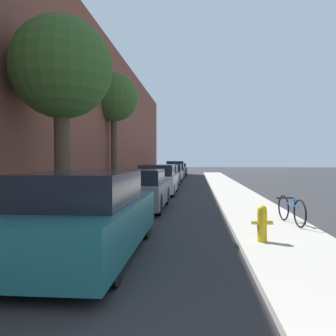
{
  "coord_description": "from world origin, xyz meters",
  "views": [
    {
      "loc": [
        1.08,
        -0.4,
        1.73
      ],
      "look_at": [
        0.2,
        10.03,
        1.46
      ],
      "focal_mm": 36.95,
      "sensor_mm": 36.0,
      "label": 1
    }
  ],
  "objects_px": {
    "parked_car_grey": "(140,190)",
    "parked_car_champagne": "(171,173)",
    "parked_car_white": "(158,180)",
    "street_tree_far": "(114,98)",
    "parked_car_navy": "(175,170)",
    "street_tree_near": "(62,70)",
    "fire_hydrant": "(262,223)",
    "parked_car_black": "(178,169)",
    "parked_car_teal": "(86,216)",
    "bicycle": "(291,210)",
    "parked_car_maroon": "(165,176)"
  },
  "relations": [
    {
      "from": "parked_car_maroon",
      "to": "parked_car_navy",
      "type": "distance_m",
      "value": 11.01
    },
    {
      "from": "parked_car_teal",
      "to": "parked_car_maroon",
      "type": "relative_size",
      "value": 1.15
    },
    {
      "from": "parked_car_champagne",
      "to": "street_tree_near",
      "type": "relative_size",
      "value": 0.76
    },
    {
      "from": "parked_car_teal",
      "to": "fire_hydrant",
      "type": "height_order",
      "value": "parked_car_teal"
    },
    {
      "from": "parked_car_white",
      "to": "street_tree_far",
      "type": "relative_size",
      "value": 0.66
    },
    {
      "from": "parked_car_maroon",
      "to": "parked_car_champagne",
      "type": "bearing_deg",
      "value": 90.47
    },
    {
      "from": "parked_car_teal",
      "to": "parked_car_grey",
      "type": "distance_m",
      "value": 5.8
    },
    {
      "from": "parked_car_black",
      "to": "parked_car_teal",
      "type": "bearing_deg",
      "value": -89.88
    },
    {
      "from": "parked_car_white",
      "to": "street_tree_far",
      "type": "xyz_separation_m",
      "value": [
        -2.67,
        1.88,
        4.42
      ]
    },
    {
      "from": "parked_car_grey",
      "to": "parked_car_champagne",
      "type": "distance_m",
      "value": 15.64
    },
    {
      "from": "street_tree_near",
      "to": "bicycle",
      "type": "xyz_separation_m",
      "value": [
        5.95,
        -0.2,
        -3.64
      ]
    },
    {
      "from": "parked_car_navy",
      "to": "fire_hydrant",
      "type": "distance_m",
      "value": 26.15
    },
    {
      "from": "parked_car_teal",
      "to": "parked_car_navy",
      "type": "bearing_deg",
      "value": 90.12
    },
    {
      "from": "parked_car_white",
      "to": "street_tree_far",
      "type": "distance_m",
      "value": 5.49
    },
    {
      "from": "parked_car_champagne",
      "to": "street_tree_far",
      "type": "bearing_deg",
      "value": -106.58
    },
    {
      "from": "parked_car_maroon",
      "to": "street_tree_far",
      "type": "distance_m",
      "value": 5.89
    },
    {
      "from": "parked_car_teal",
      "to": "parked_car_white",
      "type": "bearing_deg",
      "value": 89.83
    },
    {
      "from": "parked_car_white",
      "to": "street_tree_near",
      "type": "bearing_deg",
      "value": -101.7
    },
    {
      "from": "parked_car_maroon",
      "to": "fire_hydrant",
      "type": "distance_m",
      "value": 15.29
    },
    {
      "from": "parked_car_white",
      "to": "bicycle",
      "type": "bearing_deg",
      "value": -62.52
    },
    {
      "from": "parked_car_champagne",
      "to": "parked_car_maroon",
      "type": "bearing_deg",
      "value": -89.53
    },
    {
      "from": "parked_car_teal",
      "to": "parked_car_champagne",
      "type": "xyz_separation_m",
      "value": [
        -0.1,
        21.44,
        -0.08
      ]
    },
    {
      "from": "parked_car_champagne",
      "to": "fire_hydrant",
      "type": "distance_m",
      "value": 20.86
    },
    {
      "from": "parked_car_grey",
      "to": "street_tree_far",
      "type": "distance_m",
      "value": 8.81
    },
    {
      "from": "parked_car_grey",
      "to": "parked_car_white",
      "type": "relative_size",
      "value": 0.99
    },
    {
      "from": "parked_car_teal",
      "to": "parked_car_maroon",
      "type": "bearing_deg",
      "value": 90.21
    },
    {
      "from": "parked_car_champagne",
      "to": "parked_car_navy",
      "type": "distance_m",
      "value": 5.36
    },
    {
      "from": "parked_car_teal",
      "to": "street_tree_far",
      "type": "relative_size",
      "value": 0.73
    },
    {
      "from": "bicycle",
      "to": "parked_car_champagne",
      "type": "bearing_deg",
      "value": 94.93
    },
    {
      "from": "parked_car_navy",
      "to": "street_tree_far",
      "type": "xyz_separation_m",
      "value": [
        -2.58,
        -13.86,
        4.38
      ]
    },
    {
      "from": "parked_car_white",
      "to": "parked_car_teal",
      "type": "bearing_deg",
      "value": -90.17
    },
    {
      "from": "parked_car_grey",
      "to": "parked_car_black",
      "type": "distance_m",
      "value": 26.31
    },
    {
      "from": "parked_car_navy",
      "to": "street_tree_near",
      "type": "bearing_deg",
      "value": -93.78
    },
    {
      "from": "parked_car_champagne",
      "to": "street_tree_near",
      "type": "bearing_deg",
      "value": -94.74
    },
    {
      "from": "parked_car_white",
      "to": "street_tree_near",
      "type": "distance_m",
      "value": 8.89
    },
    {
      "from": "parked_car_navy",
      "to": "parked_car_black",
      "type": "height_order",
      "value": "parked_car_navy"
    },
    {
      "from": "street_tree_near",
      "to": "street_tree_far",
      "type": "distance_m",
      "value": 10.02
    },
    {
      "from": "parked_car_black",
      "to": "street_tree_far",
      "type": "xyz_separation_m",
      "value": [
        -2.57,
        -19.17,
        4.49
      ]
    },
    {
      "from": "parked_car_navy",
      "to": "street_tree_near",
      "type": "height_order",
      "value": "street_tree_near"
    },
    {
      "from": "parked_car_grey",
      "to": "parked_car_white",
      "type": "xyz_separation_m",
      "value": [
        0.03,
        5.25,
        0.03
      ]
    },
    {
      "from": "parked_car_white",
      "to": "fire_hydrant",
      "type": "distance_m",
      "value": 10.69
    },
    {
      "from": "parked_car_teal",
      "to": "parked_car_champagne",
      "type": "height_order",
      "value": "parked_car_teal"
    },
    {
      "from": "parked_car_white",
      "to": "parked_car_black",
      "type": "height_order",
      "value": "parked_car_white"
    },
    {
      "from": "parked_car_maroon",
      "to": "street_tree_near",
      "type": "relative_size",
      "value": 0.75
    },
    {
      "from": "parked_car_white",
      "to": "parked_car_navy",
      "type": "xyz_separation_m",
      "value": [
        -0.09,
        15.75,
        0.04
      ]
    },
    {
      "from": "fire_hydrant",
      "to": "parked_car_champagne",
      "type": "bearing_deg",
      "value": 99.24
    },
    {
      "from": "street_tree_near",
      "to": "bicycle",
      "type": "height_order",
      "value": "street_tree_near"
    },
    {
      "from": "parked_car_grey",
      "to": "fire_hydrant",
      "type": "distance_m",
      "value": 5.92
    },
    {
      "from": "parked_car_navy",
      "to": "street_tree_far",
      "type": "distance_m",
      "value": 14.77
    },
    {
      "from": "street_tree_near",
      "to": "parked_car_grey",
      "type": "bearing_deg",
      "value": 59.68
    }
  ]
}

